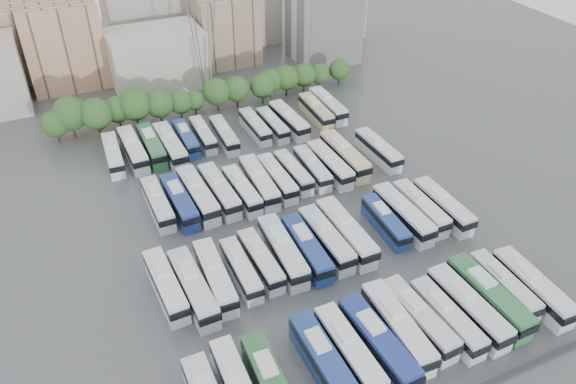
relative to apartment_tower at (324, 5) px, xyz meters
name	(u,v)px	position (x,y,z in m)	size (l,w,h in m)	color
ground	(299,230)	(-34.00, -58.00, -13.00)	(220.00, 220.00, 0.00)	#424447
tree_line	(190,96)	(-37.98, -15.91, -8.77)	(64.63, 7.75, 8.23)	black
city_buildings	(137,33)	(-41.46, 13.86, -5.13)	(102.00, 35.00, 20.00)	#9E998E
apartment_tower	(324,5)	(0.00, 0.00, 0.00)	(14.00, 14.00, 26.00)	silver
electricity_pylon	(200,8)	(-32.00, -8.00, 5.66)	(9.00, 6.91, 33.83)	slate
bus_r0_s4	(324,362)	(-42.32, -82.02, -11.01)	(2.86, 12.96, 4.06)	navy
bus_r0_s5	(349,351)	(-39.03, -81.92, -11.06)	(2.86, 12.63, 3.96)	white
bus_r0_s6	(378,343)	(-35.53, -82.36, -10.94)	(3.45, 13.47, 4.19)	navy
bus_r0_s7	(397,327)	(-32.16, -81.27, -10.97)	(3.41, 13.26, 4.13)	silver
bus_r0_s8	(418,318)	(-29.05, -81.10, -11.07)	(3.32, 12.61, 3.92)	silver
bus_r0_s9	(447,318)	(-25.86, -82.40, -11.15)	(2.93, 12.09, 3.77)	silver
bus_r0_s10	(468,307)	(-22.55, -82.22, -10.99)	(3.25, 13.16, 4.10)	silver
bus_r0_s11	(488,297)	(-19.10, -81.86, -10.93)	(3.11, 13.49, 4.22)	#307041
bus_r0_s12	(504,286)	(-15.75, -80.96, -11.23)	(2.76, 11.55, 3.61)	silver
bus_r0_s13	(532,287)	(-12.75, -82.84, -11.02)	(3.27, 12.96, 4.04)	silver
bus_r1_s0	(166,285)	(-55.27, -63.02, -11.11)	(3.21, 12.36, 3.85)	silver
bus_r1_s1	(193,288)	(-52.23, -64.99, -10.99)	(3.35, 13.18, 4.10)	silver
bus_r1_s2	(215,277)	(-49.04, -64.20, -11.06)	(3.23, 12.69, 3.95)	silver
bus_r1_s3	(241,270)	(-45.40, -64.10, -11.30)	(2.50, 11.06, 3.46)	silver
bus_r1_s4	(261,260)	(-42.33, -63.55, -11.25)	(2.66, 11.39, 3.56)	silver
bus_r1_s5	(283,251)	(-38.98, -63.35, -10.97)	(3.47, 13.29, 4.13)	silver
bus_r1_s6	(307,248)	(-35.71, -64.13, -11.06)	(3.21, 12.66, 3.94)	navy
bus_r1_s7	(326,239)	(-32.33, -63.48, -11.02)	(2.91, 12.85, 4.03)	silver
bus_r1_s8	(346,232)	(-29.13, -63.49, -10.90)	(2.98, 13.65, 4.28)	silver
bus_r1_s10	(385,222)	(-22.36, -63.34, -11.30)	(2.96, 11.15, 3.46)	navy
bus_r1_s11	(403,214)	(-19.18, -63.19, -11.01)	(2.98, 12.98, 4.06)	silver
bus_r1_s12	(420,208)	(-15.78, -62.83, -11.14)	(2.68, 12.06, 3.78)	silver
bus_r1_s13	(443,206)	(-12.41, -63.93, -11.09)	(2.74, 12.43, 3.90)	silver
bus_r2_s1	(158,203)	(-51.94, -45.11, -11.16)	(2.71, 11.95, 3.74)	silver
bus_r2_s2	(179,201)	(-48.79, -46.13, -11.07)	(3.09, 12.62, 3.94)	navy
bus_r2_s3	(198,195)	(-45.71, -45.75, -10.96)	(3.41, 13.36, 4.16)	silver
bus_r2_s4	(219,191)	(-42.26, -45.99, -11.03)	(3.22, 12.87, 4.01)	silver
bus_r2_s5	(242,190)	(-38.87, -47.15, -11.21)	(2.86, 11.67, 3.64)	white
bus_r2_s6	(259,182)	(-35.62, -46.45, -11.02)	(3.31, 12.96, 4.04)	silver
bus_r2_s7	(277,178)	(-32.43, -46.37, -11.18)	(2.63, 11.84, 3.71)	silver
bus_r2_s8	(293,172)	(-29.14, -45.63, -11.30)	(2.60, 11.11, 3.47)	silver
bus_r2_s9	(312,168)	(-25.69, -45.86, -11.27)	(2.90, 11.30, 3.52)	silver
bus_r2_s10	(330,164)	(-22.61, -46.32, -11.09)	(2.97, 12.46, 3.89)	silver
bus_r2_s11	(344,156)	(-19.14, -45.18, -10.93)	(2.99, 13.45, 4.22)	beige
bus_r2_s13	(378,149)	(-12.47, -45.49, -11.17)	(2.82, 11.94, 3.73)	silver
bus_r3_s0	(113,155)	(-55.59, -27.71, -11.18)	(3.15, 11.91, 3.70)	silver
bus_r3_s1	(133,149)	(-52.07, -27.66, -11.02)	(3.11, 12.91, 4.03)	silver
bus_r3_s2	(152,145)	(-48.72, -27.58, -11.08)	(2.74, 12.49, 3.92)	#2E6C40
bus_r3_s3	(170,146)	(-45.75, -29.24, -10.97)	(3.22, 13.28, 4.14)	silver
bus_r3_s4	(186,138)	(-42.33, -27.26, -11.31)	(2.51, 10.99, 3.44)	navy
bus_r3_s5	(203,135)	(-39.07, -27.22, -11.32)	(2.55, 10.92, 3.41)	silver
bus_r3_s6	(224,135)	(-35.55, -29.12, -11.25)	(2.85, 11.45, 3.57)	silver
bus_r3_s8	(255,126)	(-29.12, -28.32, -11.28)	(2.52, 11.20, 3.51)	silver
bus_r3_s9	(273,125)	(-25.76, -29.04, -11.34)	(2.50, 10.83, 3.39)	silver
bus_r3_s10	(289,120)	(-22.38, -29.07, -11.09)	(3.31, 12.55, 3.90)	silver
bus_r3_s12	(316,111)	(-15.83, -27.77, -11.15)	(3.01, 12.07, 3.76)	#C9B88A
bus_r3_s13	(328,105)	(-12.65, -26.71, -11.08)	(2.86, 12.50, 3.91)	silver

